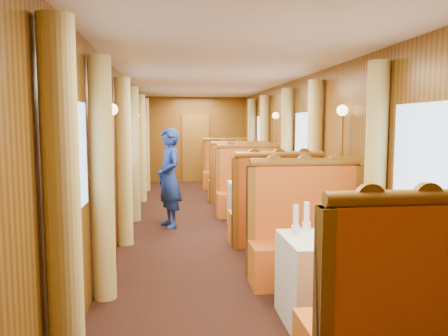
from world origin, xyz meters
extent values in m
cube|color=#8D5E20|center=(0.00, 5.97, 1.00)|extent=(0.80, 0.04, 2.00)
cube|color=white|center=(0.75, -3.50, 0.38)|extent=(1.05, 0.72, 0.75)
cube|color=#B83614|center=(0.75, -4.67, 0.85)|extent=(1.30, 0.12, 0.80)
cylinder|color=#8D5E20|center=(0.75, -4.67, 1.29)|extent=(1.23, 0.10, 0.10)
cube|color=#B83614|center=(0.75, -2.55, 0.23)|extent=(1.30, 0.55, 0.45)
cube|color=#B83614|center=(0.75, -2.33, 0.85)|extent=(1.30, 0.12, 0.80)
cylinder|color=#8D5E20|center=(0.75, -2.33, 1.29)|extent=(1.23, 0.10, 0.10)
cube|color=white|center=(0.75, 0.00, 0.38)|extent=(1.05, 0.72, 0.75)
cube|color=#B83614|center=(0.75, -0.95, 0.23)|extent=(1.30, 0.55, 0.45)
cube|color=#B83614|center=(0.75, -1.17, 0.85)|extent=(1.30, 0.12, 0.80)
cylinder|color=#8D5E20|center=(0.75, -1.17, 1.29)|extent=(1.23, 0.10, 0.10)
cube|color=#B83614|center=(0.75, 0.95, 0.23)|extent=(1.30, 0.55, 0.45)
cube|color=#B83614|center=(0.75, 1.17, 0.85)|extent=(1.30, 0.12, 0.80)
cylinder|color=#8D5E20|center=(0.75, 1.17, 1.29)|extent=(1.23, 0.10, 0.10)
cube|color=white|center=(0.75, 3.50, 0.38)|extent=(1.05, 0.72, 0.75)
cube|color=#B83614|center=(0.75, 2.55, 0.23)|extent=(1.30, 0.55, 0.45)
cube|color=#B83614|center=(0.75, 2.33, 0.85)|extent=(1.30, 0.12, 0.80)
cylinder|color=#8D5E20|center=(0.75, 2.33, 1.29)|extent=(1.23, 0.10, 0.10)
cube|color=#B83614|center=(0.75, 4.45, 0.23)|extent=(1.30, 0.55, 0.45)
cube|color=#B83614|center=(0.75, 4.67, 0.85)|extent=(1.30, 0.12, 0.80)
cylinder|color=#8D5E20|center=(0.75, 4.67, 1.29)|extent=(1.23, 0.10, 0.10)
cube|color=silver|center=(0.69, -3.56, 0.76)|extent=(0.34, 0.26, 0.01)
cylinder|color=white|center=(1.05, -3.62, 0.76)|extent=(0.23, 0.23, 0.01)
cylinder|color=white|center=(0.35, -3.38, 0.79)|extent=(0.08, 0.08, 0.08)
cylinder|color=white|center=(0.35, -3.38, 0.92)|extent=(0.05, 0.05, 0.18)
cylinder|color=white|center=(0.49, -3.24, 0.79)|extent=(0.08, 0.08, 0.08)
cylinder|color=white|center=(0.49, -3.24, 0.92)|extent=(0.05, 0.05, 0.18)
cylinder|color=silver|center=(0.72, 0.02, 0.82)|extent=(0.06, 0.06, 0.14)
cylinder|color=silver|center=(0.79, 3.47, 0.82)|extent=(0.06, 0.06, 0.14)
cylinder|color=#CFBD6A|center=(-1.38, -4.28, 1.18)|extent=(0.22, 0.22, 2.35)
cylinder|color=#CFBD6A|center=(-1.38, -2.72, 1.18)|extent=(0.22, 0.22, 2.35)
cylinder|color=#CFBD6A|center=(1.38, -2.72, 1.18)|extent=(0.22, 0.22, 2.35)
cylinder|color=#CFBD6A|center=(-1.38, -0.78, 1.18)|extent=(0.22, 0.22, 2.35)
cylinder|color=#CFBD6A|center=(-1.38, 0.78, 1.18)|extent=(0.22, 0.22, 2.35)
cylinder|color=#CFBD6A|center=(1.38, -0.78, 1.18)|extent=(0.22, 0.22, 2.35)
cylinder|color=#CFBD6A|center=(1.38, 0.78, 1.18)|extent=(0.22, 0.22, 2.35)
cylinder|color=#CFBD6A|center=(-1.38, 2.72, 1.18)|extent=(0.22, 0.22, 2.35)
cylinder|color=#CFBD6A|center=(-1.38, 4.28, 1.18)|extent=(0.22, 0.22, 2.35)
cylinder|color=#CFBD6A|center=(1.38, 2.72, 1.18)|extent=(0.22, 0.22, 2.35)
cylinder|color=#CFBD6A|center=(1.38, 4.28, 1.18)|extent=(0.22, 0.22, 2.35)
cylinder|color=#BF8C3F|center=(-1.40, -1.75, 0.93)|extent=(0.04, 0.04, 1.85)
sphere|color=#FFD18C|center=(-1.40, -1.75, 1.88)|extent=(0.14, 0.14, 0.14)
cylinder|color=#BF8C3F|center=(1.40, -1.75, 0.93)|extent=(0.04, 0.04, 1.85)
sphere|color=#FFD18C|center=(1.40, -1.75, 1.88)|extent=(0.14, 0.14, 0.14)
cylinder|color=#BF8C3F|center=(-1.40, 1.75, 0.93)|extent=(0.04, 0.04, 1.85)
sphere|color=#FFD18C|center=(-1.40, 1.75, 1.88)|extent=(0.14, 0.14, 0.14)
cylinder|color=#BF8C3F|center=(1.40, 1.75, 0.93)|extent=(0.04, 0.04, 1.85)
sphere|color=#FFD18C|center=(1.40, 1.75, 1.88)|extent=(0.14, 0.14, 0.14)
imported|color=navy|center=(-0.76, 0.21, 0.82)|extent=(0.58, 0.70, 1.64)
cube|color=beige|center=(0.75, 0.80, 0.75)|extent=(0.40, 0.24, 0.55)
sphere|color=tan|center=(0.75, 0.80, 1.11)|extent=(0.20, 0.20, 0.20)
cube|color=beige|center=(0.75, 0.63, 0.52)|extent=(0.36, 0.30, 0.14)
camera|label=1|loc=(-0.72, -6.99, 1.71)|focal=35.00mm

